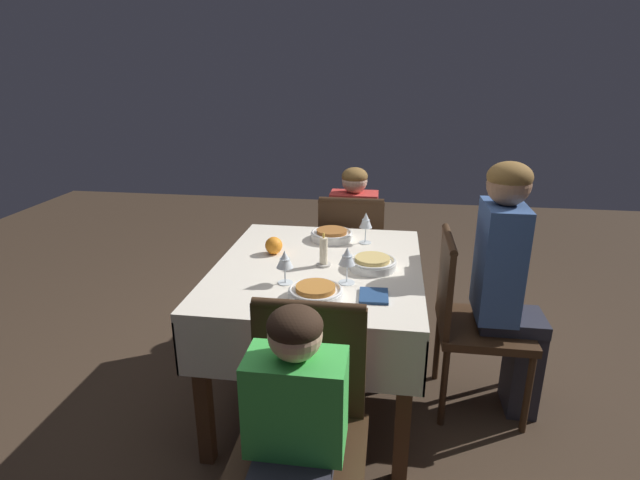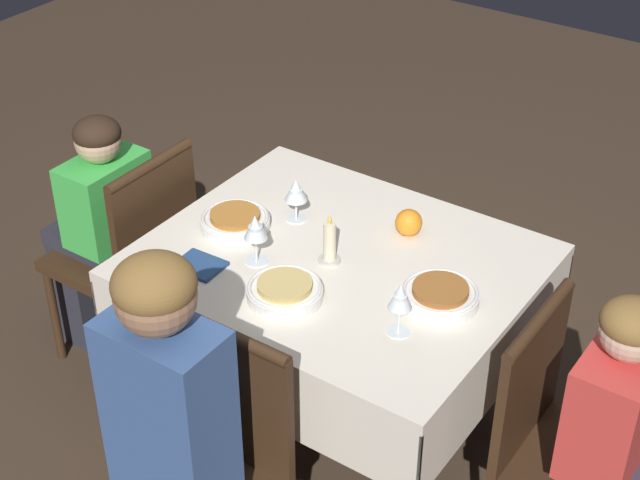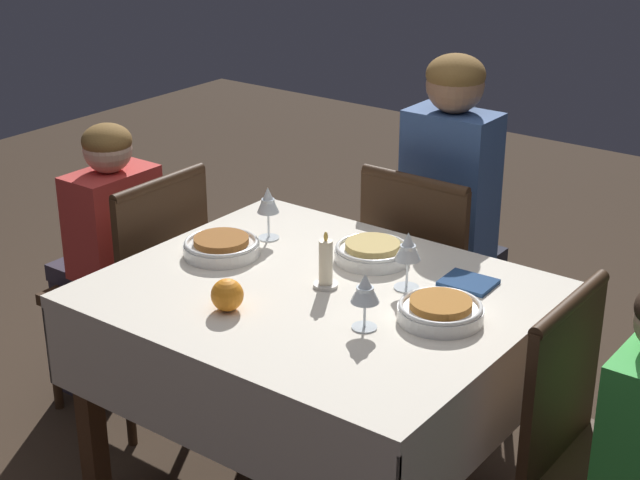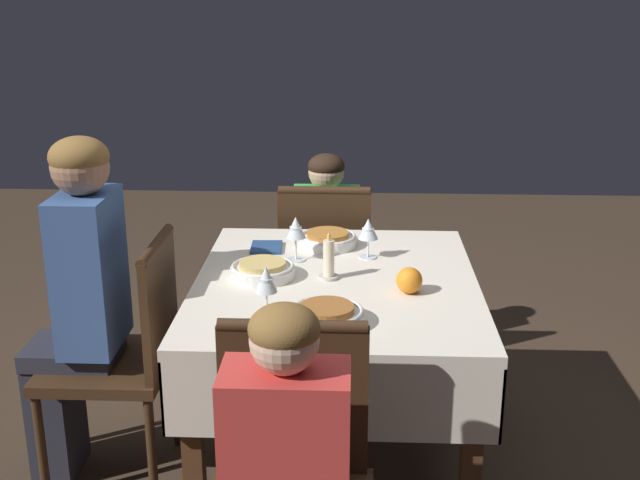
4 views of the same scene
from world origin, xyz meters
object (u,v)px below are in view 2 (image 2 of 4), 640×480
object	(u,v)px
bowl_west	(235,221)
bowl_east	(440,295)
chair_east	(566,444)
person_child_red	(629,452)
person_child_green	(97,224)
wine_glass_east	(400,298)
wine_glass_west	(296,191)
chair_south	(205,469)
orange_fruit	(409,222)
chair_west	(133,249)
bowl_south	(285,291)
candle_centerpiece	(330,245)
napkin_red_folded	(199,265)
wine_glass_south	(255,229)
person_adult_denim	(159,449)

from	to	relation	value
bowl_west	bowl_east	bearing A→B (deg)	1.80
chair_east	person_child_red	bearing A→B (deg)	-90.00
person_child_red	person_child_green	distance (m)	1.97
chair_east	person_child_green	xyz separation A→B (m)	(-1.80, 0.03, 0.04)
wine_glass_east	wine_glass_west	distance (m)	0.65
chair_south	wine_glass_east	xyz separation A→B (m)	(0.27, 0.52, 0.36)
wine_glass_east	chair_east	bearing A→B (deg)	12.45
person_child_green	orange_fruit	bearing A→B (deg)	105.66
chair_west	bowl_south	xyz separation A→B (m)	(0.81, -0.18, 0.27)
candle_centerpiece	bowl_west	bearing A→B (deg)	-177.47
person_child_red	orange_fruit	xyz separation A→B (m)	(-0.87, 0.33, 0.22)
wine_glass_west	bowl_east	bearing A→B (deg)	-12.15
wine_glass_east	napkin_red_folded	distance (m)	0.67
wine_glass_south	person_adult_denim	bearing A→B (deg)	-70.62
chair_south	person_child_red	distance (m)	1.12
chair_east	wine_glass_west	xyz separation A→B (m)	(-1.05, 0.20, 0.35)
person_child_green	bowl_west	world-z (taller)	person_child_green
orange_fruit	bowl_east	bearing A→B (deg)	-45.46
chair_west	person_adult_denim	world-z (taller)	person_adult_denim
person_child_green	wine_glass_east	distance (m)	1.37
chair_south	bowl_south	size ratio (longest dim) A/B	4.01
bowl_south	napkin_red_folded	size ratio (longest dim) A/B	1.52
bowl_east	wine_glass_west	bearing A→B (deg)	167.85
person_child_green	bowl_south	bearing A→B (deg)	79.30
wine_glass_west	chair_east	bearing A→B (deg)	-11.03
person_child_green	chair_south	bearing A→B (deg)	58.03
person_child_green	orange_fruit	size ratio (longest dim) A/B	11.32
bowl_east	bowl_west	size ratio (longest dim) A/B	1.02
chair_south	person_adult_denim	distance (m)	0.25
chair_south	person_adult_denim	size ratio (longest dim) A/B	0.72
chair_west	orange_fruit	bearing A→B (deg)	108.35
person_child_red	bowl_west	bearing A→B (deg)	87.75
chair_west	wine_glass_east	world-z (taller)	wine_glass_east
chair_south	bowl_south	bearing A→B (deg)	98.97
chair_east	chair_west	distance (m)	1.63
wine_glass_east	chair_south	bearing A→B (deg)	-117.61
chair_west	wine_glass_south	world-z (taller)	wine_glass_south
chair_west	person_adult_denim	bearing A→B (deg)	47.50
bowl_south	wine_glass_west	world-z (taller)	wine_glass_west
chair_south	bowl_east	bearing A→B (deg)	66.75
candle_centerpiece	orange_fruit	size ratio (longest dim) A/B	1.88
chair_west	orange_fruit	distance (m)	1.02
wine_glass_south	candle_centerpiece	xyz separation A→B (m)	(0.18, 0.13, -0.06)
chair_west	wine_glass_south	size ratio (longest dim) A/B	5.40
bowl_east	bowl_south	bearing A→B (deg)	-148.21
chair_south	candle_centerpiece	size ratio (longest dim) A/B	5.46
napkin_red_folded	person_child_red	bearing A→B (deg)	7.82
bowl_east	person_adult_denim	bearing A→B (deg)	-109.48
wine_glass_east	person_child_red	bearing A→B (deg)	9.31
person_child_red	bowl_west	distance (m)	1.36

